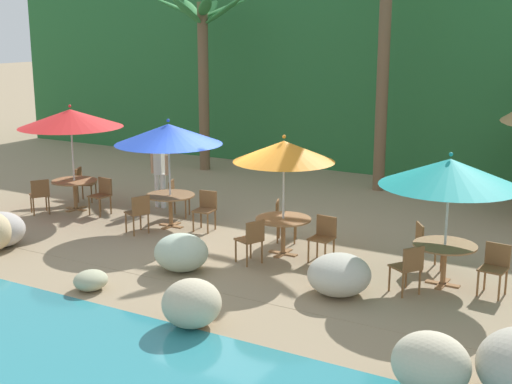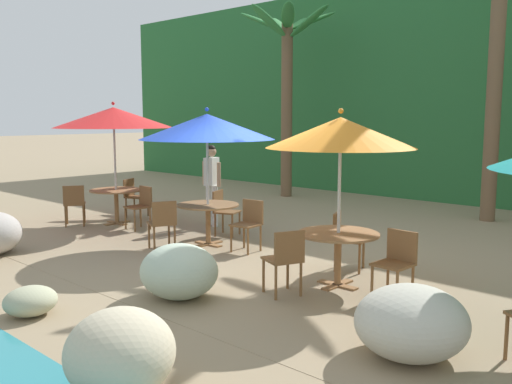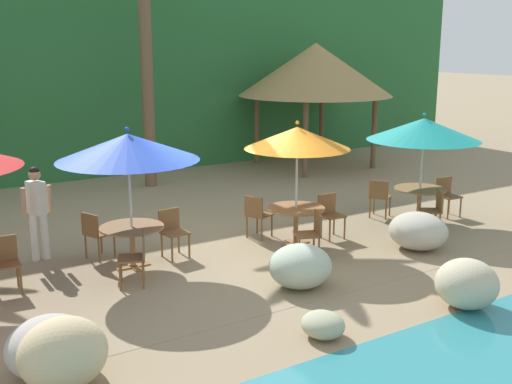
{
  "view_description": "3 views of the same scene",
  "coord_description": "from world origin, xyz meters",
  "px_view_note": "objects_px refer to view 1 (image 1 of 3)",
  "views": [
    {
      "loc": [
        7.57,
        -11.98,
        4.44
      ],
      "look_at": [
        0.73,
        -0.13,
        1.17
      ],
      "focal_mm": 49.24,
      "sensor_mm": 36.0,
      "label": 1
    },
    {
      "loc": [
        5.6,
        -6.4,
        2.29
      ],
      "look_at": [
        -0.6,
        0.31,
        1.05
      ],
      "focal_mm": 39.39,
      "sensor_mm": 36.0,
      "label": 2
    },
    {
      "loc": [
        -5.37,
        -9.58,
        3.79
      ],
      "look_at": [
        0.54,
        -0.17,
        1.14
      ],
      "focal_mm": 44.09,
      "sensor_mm": 36.0,
      "label": 3
    }
  ],
  "objects_px": {
    "chair_blue_inland": "(176,195)",
    "chair_orange_left": "(252,238)",
    "dining_table_blue": "(170,200)",
    "chair_blue_seaward": "(206,207)",
    "palm_tree_nearest": "(203,53)",
    "chair_red_seaward": "(102,193)",
    "dining_table_red": "(75,185)",
    "chair_blue_left": "(139,211)",
    "umbrella_orange": "(284,151)",
    "chair_orange_inland": "(283,218)",
    "palm_tree_second": "(385,12)",
    "chair_red_left": "(40,194)",
    "umbrella_red": "(71,118)",
    "chair_teal_seaward": "(495,265)",
    "dining_table_teal": "(445,251)",
    "chair_teal_inland": "(425,242)",
    "chair_red_inland": "(83,182)",
    "umbrella_teal": "(450,172)",
    "umbrella_blue": "(168,134)",
    "chair_orange_seaward": "(324,235)",
    "chair_teal_left": "(409,266)",
    "dining_table_orange": "(283,224)",
    "waiter_in_white": "(160,169)"
  },
  "relations": [
    {
      "from": "chair_red_inland",
      "to": "dining_table_teal",
      "type": "bearing_deg",
      "value": -7.78
    },
    {
      "from": "chair_red_seaward",
      "to": "chair_orange_left",
      "type": "relative_size",
      "value": 1.0
    },
    {
      "from": "chair_blue_seaward",
      "to": "palm_tree_nearest",
      "type": "height_order",
      "value": "palm_tree_nearest"
    },
    {
      "from": "chair_blue_left",
      "to": "chair_teal_seaward",
      "type": "bearing_deg",
      "value": 1.97
    },
    {
      "from": "dining_table_blue",
      "to": "dining_table_orange",
      "type": "bearing_deg",
      "value": -8.64
    },
    {
      "from": "dining_table_orange",
      "to": "chair_teal_seaward",
      "type": "relative_size",
      "value": 1.26
    },
    {
      "from": "dining_table_blue",
      "to": "chair_blue_seaward",
      "type": "bearing_deg",
      "value": 12.33
    },
    {
      "from": "chair_red_inland",
      "to": "umbrella_teal",
      "type": "height_order",
      "value": "umbrella_teal"
    },
    {
      "from": "chair_blue_seaward",
      "to": "chair_blue_left",
      "type": "distance_m",
      "value": 1.47
    },
    {
      "from": "chair_blue_seaward",
      "to": "chair_teal_left",
      "type": "xyz_separation_m",
      "value": [
        5.1,
        -1.51,
        0.0
      ]
    },
    {
      "from": "dining_table_red",
      "to": "chair_blue_left",
      "type": "bearing_deg",
      "value": -17.43
    },
    {
      "from": "chair_blue_seaward",
      "to": "dining_table_teal",
      "type": "bearing_deg",
      "value": -7.75
    },
    {
      "from": "chair_blue_inland",
      "to": "chair_orange_left",
      "type": "relative_size",
      "value": 1.0
    },
    {
      "from": "chair_red_inland",
      "to": "chair_blue_seaward",
      "type": "distance_m",
      "value": 4.23
    },
    {
      "from": "chair_blue_left",
      "to": "waiter_in_white",
      "type": "height_order",
      "value": "waiter_in_white"
    },
    {
      "from": "dining_table_red",
      "to": "dining_table_blue",
      "type": "relative_size",
      "value": 1.0
    },
    {
      "from": "umbrella_blue",
      "to": "chair_orange_seaward",
      "type": "relative_size",
      "value": 2.81
    },
    {
      "from": "chair_teal_inland",
      "to": "waiter_in_white",
      "type": "distance_m",
      "value": 7.14
    },
    {
      "from": "chair_red_seaward",
      "to": "palm_tree_nearest",
      "type": "height_order",
      "value": "palm_tree_nearest"
    },
    {
      "from": "dining_table_red",
      "to": "chair_teal_left",
      "type": "relative_size",
      "value": 1.26
    },
    {
      "from": "umbrella_red",
      "to": "chair_red_inland",
      "type": "height_order",
      "value": "umbrella_red"
    },
    {
      "from": "chair_red_inland",
      "to": "palm_tree_nearest",
      "type": "relative_size",
      "value": 0.17
    },
    {
      "from": "dining_table_red",
      "to": "umbrella_blue",
      "type": "xyz_separation_m",
      "value": [
        2.92,
        -0.02,
        1.49
      ]
    },
    {
      "from": "chair_red_seaward",
      "to": "umbrella_teal",
      "type": "relative_size",
      "value": 0.37
    },
    {
      "from": "chair_blue_seaward",
      "to": "chair_orange_left",
      "type": "xyz_separation_m",
      "value": [
        2.03,
        -1.48,
        0.0
      ]
    },
    {
      "from": "dining_table_red",
      "to": "palm_tree_second",
      "type": "relative_size",
      "value": 0.15
    },
    {
      "from": "dining_table_blue",
      "to": "chair_orange_left",
      "type": "xyz_separation_m",
      "value": [
        2.87,
        -1.29,
        -0.1
      ]
    },
    {
      "from": "chair_orange_seaward",
      "to": "chair_teal_inland",
      "type": "height_order",
      "value": "same"
    },
    {
      "from": "chair_red_seaward",
      "to": "dining_table_orange",
      "type": "height_order",
      "value": "chair_red_seaward"
    },
    {
      "from": "umbrella_orange",
      "to": "chair_orange_inland",
      "type": "height_order",
      "value": "umbrella_orange"
    },
    {
      "from": "chair_orange_left",
      "to": "chair_teal_inland",
      "type": "relative_size",
      "value": 1.0
    },
    {
      "from": "chair_blue_inland",
      "to": "dining_table_teal",
      "type": "xyz_separation_m",
      "value": [
        6.72,
        -1.32,
        0.1
      ]
    },
    {
      "from": "umbrella_orange",
      "to": "chair_orange_left",
      "type": "height_order",
      "value": "umbrella_orange"
    },
    {
      "from": "chair_orange_inland",
      "to": "chair_blue_inland",
      "type": "bearing_deg",
      "value": 171.22
    },
    {
      "from": "dining_table_blue",
      "to": "chair_teal_seaward",
      "type": "xyz_separation_m",
      "value": [
        7.18,
        -0.56,
        -0.1
      ]
    },
    {
      "from": "chair_orange_left",
      "to": "chair_red_inland",
      "type": "bearing_deg",
      "value": 161.77
    },
    {
      "from": "chair_orange_seaward",
      "to": "umbrella_teal",
      "type": "xyz_separation_m",
      "value": [
        2.36,
        -0.14,
        1.5
      ]
    },
    {
      "from": "chair_orange_inland",
      "to": "palm_tree_second",
      "type": "height_order",
      "value": "palm_tree_second"
    },
    {
      "from": "umbrella_teal",
      "to": "chair_teal_seaward",
      "type": "bearing_deg",
      "value": -0.01
    },
    {
      "from": "umbrella_blue",
      "to": "dining_table_red",
      "type": "bearing_deg",
      "value": 179.59
    },
    {
      "from": "umbrella_orange",
      "to": "dining_table_teal",
      "type": "relative_size",
      "value": 2.18
    },
    {
      "from": "chair_orange_left",
      "to": "chair_teal_seaward",
      "type": "xyz_separation_m",
      "value": [
        4.31,
        0.73,
        0.0
      ]
    },
    {
      "from": "chair_red_seaward",
      "to": "dining_table_red",
      "type": "bearing_deg",
      "value": -177.99
    },
    {
      "from": "umbrella_red",
      "to": "chair_red_left",
      "type": "relative_size",
      "value": 2.98
    },
    {
      "from": "chair_red_left",
      "to": "palm_tree_second",
      "type": "distance_m",
      "value": 9.88
    },
    {
      "from": "chair_blue_inland",
      "to": "chair_teal_left",
      "type": "xyz_separation_m",
      "value": [
        6.33,
        -2.08,
        0.0
      ]
    },
    {
      "from": "umbrella_blue",
      "to": "chair_orange_inland",
      "type": "distance_m",
      "value": 3.14
    },
    {
      "from": "chair_blue_seaward",
      "to": "chair_orange_inland",
      "type": "distance_m",
      "value": 1.86
    },
    {
      "from": "chair_teal_seaward",
      "to": "chair_teal_inland",
      "type": "xyz_separation_m",
      "value": [
        -1.4,
        0.66,
        0.0
      ]
    },
    {
      "from": "chair_blue_left",
      "to": "umbrella_blue",
      "type": "bearing_deg",
      "value": 73.6
    }
  ]
}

